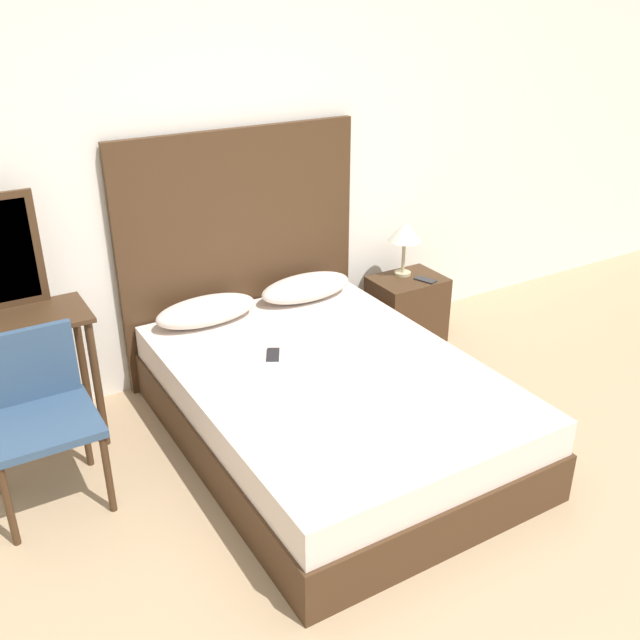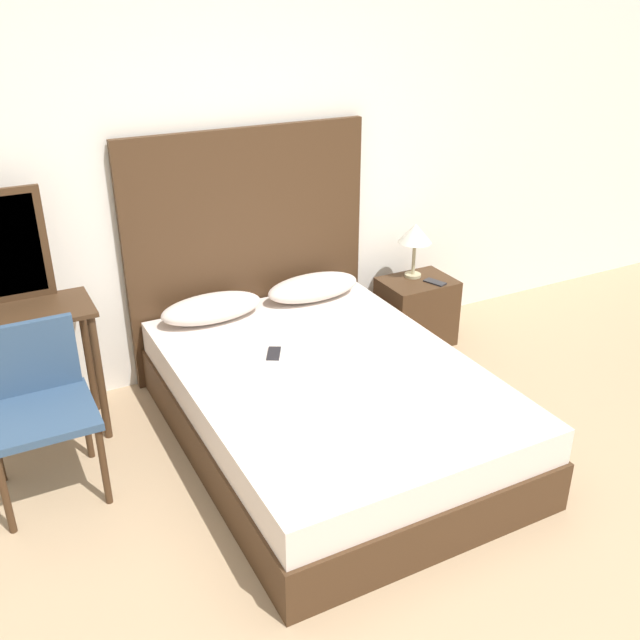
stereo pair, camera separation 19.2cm
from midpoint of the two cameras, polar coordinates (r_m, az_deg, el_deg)
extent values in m
plane|color=tan|center=(3.36, 11.36, -20.12)|extent=(16.00, 16.00, 0.00)
cube|color=white|center=(4.50, -6.04, 12.31)|extent=(10.00, 0.06, 2.70)
cube|color=#422B19|center=(4.04, 2.08, -8.04)|extent=(1.53, 2.13, 0.28)
cube|color=silver|center=(3.92, 2.14, -5.19)|extent=(1.50, 2.08, 0.19)
cube|color=#422B19|center=(4.62, -4.49, 5.46)|extent=(1.61, 0.05, 1.58)
ellipsoid|color=silver|center=(4.41, -7.43, 0.93)|extent=(0.64, 0.28, 0.16)
ellipsoid|color=silver|center=(4.67, 0.62, 2.61)|extent=(0.64, 0.28, 0.16)
cube|color=#232328|center=(4.01, -2.35, -2.70)|extent=(0.13, 0.17, 0.01)
cube|color=#422B19|center=(5.12, 8.75, 0.67)|extent=(0.50, 0.37, 0.48)
cylinder|color=tan|center=(5.08, 8.51, 3.56)|extent=(0.12, 0.12, 0.02)
cylinder|color=tan|center=(5.03, 8.60, 4.90)|extent=(0.02, 0.02, 0.23)
cone|color=silver|center=(4.97, 8.74, 6.89)|extent=(0.23, 0.23, 0.13)
cube|color=#232328|center=(5.00, 10.27, 2.99)|extent=(0.12, 0.16, 0.01)
cube|color=#422B19|center=(4.03, -22.36, 0.26)|extent=(0.84, 0.41, 0.02)
cylinder|color=#422B19|center=(4.10, -15.91, -4.54)|extent=(0.04, 0.04, 0.77)
cylinder|color=#422B19|center=(4.38, -16.88, -2.61)|extent=(0.04, 0.04, 0.77)
cube|color=#334C6B|center=(3.71, -20.09, -7.21)|extent=(0.51, 0.49, 0.04)
cube|color=#334C6B|center=(3.81, -21.11, -2.86)|extent=(0.49, 0.04, 0.38)
cylinder|color=#422B19|center=(3.66, -22.50, -12.80)|extent=(0.04, 0.04, 0.44)
cylinder|color=#422B19|center=(3.69, -15.46, -11.25)|extent=(0.04, 0.04, 0.44)
cylinder|color=#422B19|center=(4.04, -16.90, -7.88)|extent=(0.04, 0.04, 0.44)
camera|label=1|loc=(0.10, -88.56, 0.69)|focal=40.00mm
camera|label=2|loc=(0.10, 91.44, -0.69)|focal=40.00mm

